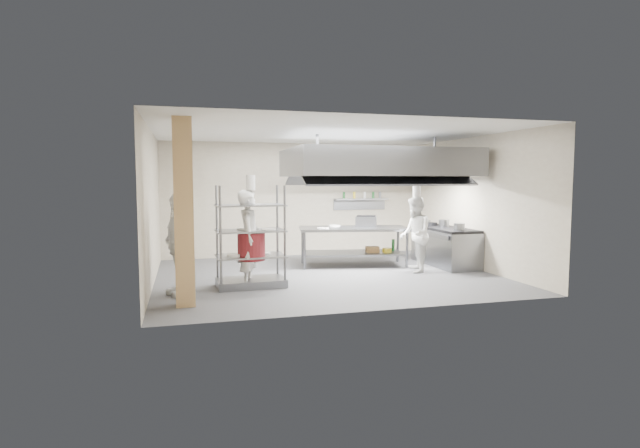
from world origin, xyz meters
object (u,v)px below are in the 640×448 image
object	(u,v)px
island	(353,246)
chef_line	(415,234)
griddle	(366,222)
pass_rack	(250,236)
stockpot	(444,223)
cooking_range	(445,247)
chef_plating	(179,244)
chef_head	(250,239)

from	to	relation	value
island	chef_line	distance (m)	1.58
chef_line	griddle	bearing A→B (deg)	-134.18
pass_rack	stockpot	distance (m)	5.02
cooking_range	chef_plating	size ratio (longest dim) A/B	1.11
cooking_range	griddle	distance (m)	1.98
chef_line	griddle	xyz separation A→B (m)	(-0.68, 1.24, 0.20)
pass_rack	griddle	world-z (taller)	pass_rack
pass_rack	chef_head	size ratio (longest dim) A/B	1.04
griddle	stockpot	world-z (taller)	griddle
chef_line	chef_head	bearing A→B (deg)	-63.01
chef_plating	stockpot	bearing A→B (deg)	82.74
island	griddle	xyz separation A→B (m)	(0.36, 0.11, 0.58)
island	chef_plating	xyz separation A→B (m)	(-3.94, -2.09, 0.44)
island	chef_plating	distance (m)	4.49
chef_head	chef_plating	world-z (taller)	chef_head
cooking_range	chef_line	xyz separation A→B (m)	(-1.10, -0.63, 0.41)
stockpot	island	bearing A→B (deg)	171.20
chef_head	chef_plating	size ratio (longest dim) A/B	1.03
chef_head	stockpot	bearing A→B (deg)	-59.40
pass_rack	chef_head	bearing A→B (deg)	-111.09
chef_line	stockpot	bearing A→B (deg)	141.59
chef_line	chef_plating	xyz separation A→B (m)	(-4.98, -0.97, 0.07)
cooking_range	chef_plating	bearing A→B (deg)	-165.30
island	stockpot	world-z (taller)	stockpot
chef_plating	pass_rack	bearing A→B (deg)	83.05
island	chef_plating	bearing A→B (deg)	-141.70
chef_line	stockpot	world-z (taller)	chef_line
island	chef_head	bearing A→B (deg)	-135.87
stockpot	pass_rack	bearing A→B (deg)	-164.09
island	cooking_range	size ratio (longest dim) A/B	1.26
chef_head	chef_line	distance (m)	3.77
chef_head	pass_rack	bearing A→B (deg)	-5.01
cooking_range	chef_line	bearing A→B (deg)	-150.15
cooking_range	griddle	xyz separation A→B (m)	(-1.78, 0.61, 0.61)
pass_rack	stockpot	world-z (taller)	pass_rack
pass_rack	cooking_range	distance (m)	4.96
griddle	cooking_range	bearing A→B (deg)	4.84
stockpot	chef_plating	bearing A→B (deg)	-164.01
island	chef_line	size ratio (longest dim) A/B	1.52
chef_line	griddle	size ratio (longest dim) A/B	3.38
cooking_range	chef_line	world-z (taller)	chef_line
griddle	chef_head	bearing A→B (deg)	-124.29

